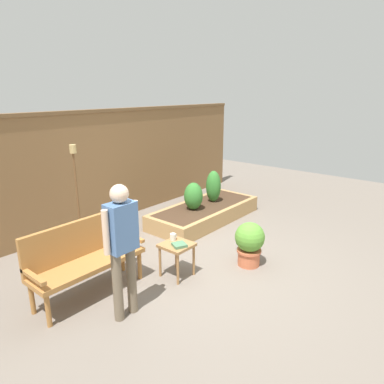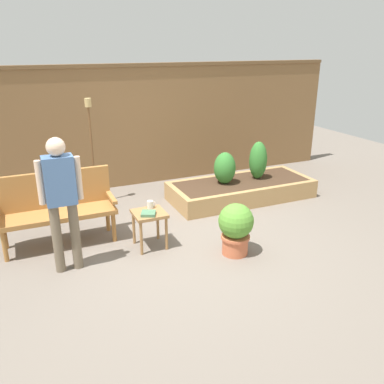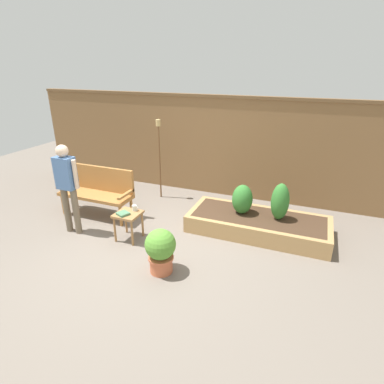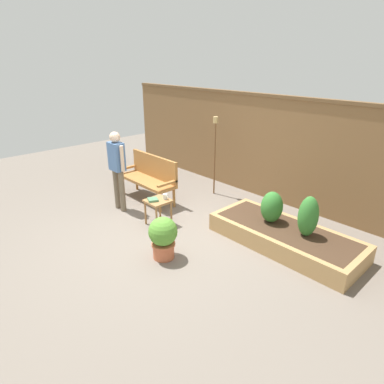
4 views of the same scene
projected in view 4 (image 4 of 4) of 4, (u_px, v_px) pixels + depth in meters
name	position (u px, v px, depth m)	size (l,w,h in m)	color
ground_plane	(168.00, 234.00, 5.71)	(14.00, 14.00, 0.00)	#70665B
fence_back	(263.00, 146.00, 6.94)	(8.40, 0.14, 2.16)	brown
garden_bench	(150.00, 175.00, 6.92)	(1.44, 0.48, 0.94)	#A87038
side_table	(158.00, 204.00, 5.88)	(0.40, 0.40, 0.48)	#9E7042
cup_on_table	(165.00, 197.00, 5.87)	(0.12, 0.08, 0.10)	silver
book_on_table	(153.00, 200.00, 5.82)	(0.17, 0.17, 0.04)	#4C7A56
potted_boxwood	(163.00, 236.00, 4.90)	(0.44, 0.44, 0.66)	#C66642
raised_planter_bed	(284.00, 237.00, 5.31)	(2.40, 1.00, 0.30)	#AD8451
shrub_near_bench	(272.00, 207.00, 5.38)	(0.36, 0.36, 0.52)	brown
shrub_far_corner	(308.00, 216.00, 4.93)	(0.30, 0.30, 0.64)	brown
tiki_torch	(215.00, 142.00, 6.96)	(0.10, 0.10, 1.70)	brown
person_by_bench	(117.00, 164.00, 6.29)	(0.47, 0.20, 1.56)	#70604C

